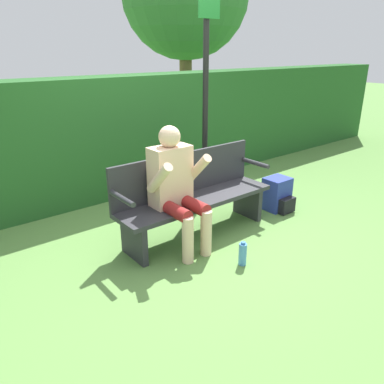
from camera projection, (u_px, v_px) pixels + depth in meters
name	position (u px, v px, depth m)	size (l,w,h in m)	color
ground_plane	(197.00, 234.00, 4.06)	(40.00, 40.00, 0.00)	#5B8942
hedge_back	(116.00, 136.00, 5.04)	(12.00, 0.57, 1.56)	#235623
park_bench	(193.00, 195.00, 3.95)	(1.79, 0.45, 0.88)	#2D2D33
person_seated	(176.00, 184.00, 3.61)	(0.54, 0.58, 1.22)	beige
backpack	(278.00, 195.00, 4.63)	(0.30, 0.34, 0.41)	#283893
water_bottle	(243.00, 254.00, 3.46)	(0.07, 0.07, 0.23)	#4C8CCC
signpost	(206.00, 96.00, 4.50)	(0.30, 0.09, 2.46)	black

